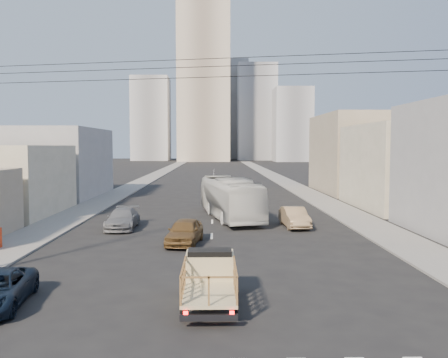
{
  "coord_description": "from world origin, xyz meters",
  "views": [
    {
      "loc": [
        0.2,
        -16.96,
        5.95
      ],
      "look_at": [
        0.9,
        18.13,
        3.5
      ],
      "focal_mm": 38.0,
      "sensor_mm": 36.0,
      "label": 1
    }
  ],
  "objects_px": {
    "flatbed_pickup": "(210,276)",
    "sedan_grey": "(123,219)",
    "sedan_tan": "(294,217)",
    "sedan_brown": "(185,231)",
    "city_bus": "(230,198)"
  },
  "relations": [
    {
      "from": "sedan_tan",
      "to": "city_bus",
      "type": "bearing_deg",
      "value": 132.89
    },
    {
      "from": "sedan_grey",
      "to": "city_bus",
      "type": "bearing_deg",
      "value": 29.75
    },
    {
      "from": "sedan_brown",
      "to": "sedan_grey",
      "type": "distance_m",
      "value": 7.3
    },
    {
      "from": "sedan_brown",
      "to": "sedan_tan",
      "type": "relative_size",
      "value": 1.02
    },
    {
      "from": "sedan_tan",
      "to": "sedan_grey",
      "type": "height_order",
      "value": "sedan_tan"
    },
    {
      "from": "sedan_grey",
      "to": "sedan_brown",
      "type": "bearing_deg",
      "value": -49.84
    },
    {
      "from": "flatbed_pickup",
      "to": "sedan_tan",
      "type": "distance_m",
      "value": 17.96
    },
    {
      "from": "sedan_brown",
      "to": "sedan_grey",
      "type": "relative_size",
      "value": 0.91
    },
    {
      "from": "flatbed_pickup",
      "to": "sedan_tan",
      "type": "relative_size",
      "value": 0.99
    },
    {
      "from": "flatbed_pickup",
      "to": "sedan_grey",
      "type": "distance_m",
      "value": 17.75
    },
    {
      "from": "sedan_brown",
      "to": "sedan_tan",
      "type": "height_order",
      "value": "sedan_brown"
    },
    {
      "from": "flatbed_pickup",
      "to": "city_bus",
      "type": "height_order",
      "value": "city_bus"
    },
    {
      "from": "flatbed_pickup",
      "to": "sedan_brown",
      "type": "height_order",
      "value": "flatbed_pickup"
    },
    {
      "from": "flatbed_pickup",
      "to": "sedan_grey",
      "type": "relative_size",
      "value": 0.89
    },
    {
      "from": "sedan_tan",
      "to": "sedan_grey",
      "type": "relative_size",
      "value": 0.9
    }
  ]
}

